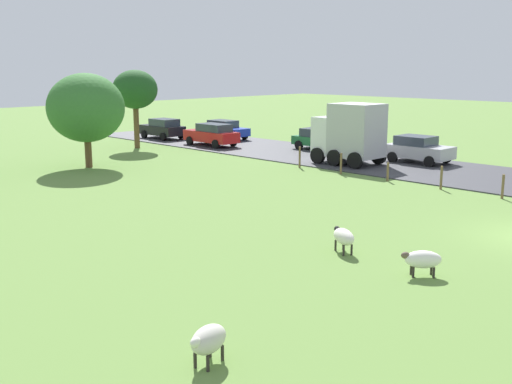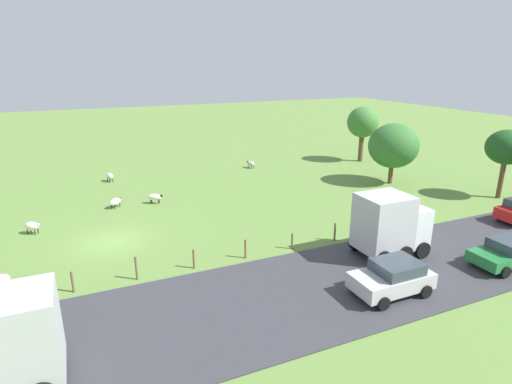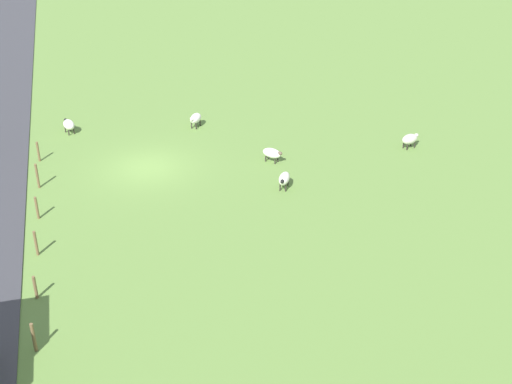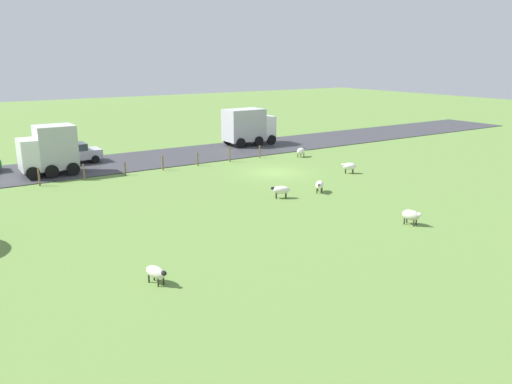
{
  "view_description": "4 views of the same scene",
  "coord_description": "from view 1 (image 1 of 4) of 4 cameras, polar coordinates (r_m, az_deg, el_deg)",
  "views": [
    {
      "loc": [
        -21.54,
        -7.48,
        5.9
      ],
      "look_at": [
        -5.31,
        8.77,
        1.16
      ],
      "focal_mm": 43.02,
      "sensor_mm": 36.0,
      "label": 1
    },
    {
      "loc": [
        25.41,
        -1.31,
        10.83
      ],
      "look_at": [
        -2.32,
        10.92,
        1.19
      ],
      "focal_mm": 29.15,
      "sensor_mm": 36.0,
      "label": 2
    },
    {
      "loc": [
        2.78,
        32.53,
        16.45
      ],
      "look_at": [
        -4.28,
        5.76,
        1.05
      ],
      "focal_mm": 48.81,
      "sensor_mm": 36.0,
      "label": 3
    },
    {
      "loc": [
        -31.07,
        22.11,
        8.6
      ],
      "look_at": [
        -6.25,
        5.82,
        0.69
      ],
      "focal_mm": 35.77,
      "sensor_mm": 36.0,
      "label": 4
    }
  ],
  "objects": [
    {
      "name": "sheep_0",
      "position": [
        19.86,
        8.14,
        -4.13
      ],
      "size": [
        0.97,
        1.24,
        0.79
      ],
      "color": "silver",
      "rests_on": "ground_plane"
    },
    {
      "name": "sheep_1",
      "position": [
        18.14,
        15.21,
        -6.08
      ],
      "size": [
        1.09,
        1.12,
        0.76
      ],
      "color": "white",
      "rests_on": "ground_plane"
    },
    {
      "name": "sheep_5",
      "position": [
        12.63,
        -4.46,
        -13.53
      ],
      "size": [
        1.13,
        0.79,
        0.81
      ],
      "color": "beige",
      "rests_on": "ground_plane"
    },
    {
      "name": "tree_0",
      "position": [
        37.21,
        -15.54,
        7.54
      ],
      "size": [
        4.45,
        4.45,
        5.49
      ],
      "color": "brown",
      "rests_on": "ground_plane"
    },
    {
      "name": "tree_2",
      "position": [
        45.31,
        -11.18,
        9.29
      ],
      "size": [
        3.21,
        3.21,
        5.62
      ],
      "color": "brown",
      "rests_on": "ground_plane"
    },
    {
      "name": "fence_post_2",
      "position": [
        29.74,
        21.97,
        0.47
      ],
      "size": [
        0.12,
        0.12,
        1.11
      ],
      "primitive_type": "cylinder",
      "color": "brown",
      "rests_on": "ground_plane"
    },
    {
      "name": "fence_post_3",
      "position": [
        31.01,
        16.85,
        1.28
      ],
      "size": [
        0.12,
        0.12,
        1.15
      ],
      "primitive_type": "cylinder",
      "color": "brown",
      "rests_on": "ground_plane"
    },
    {
      "name": "fence_post_4",
      "position": [
        32.54,
        12.15,
        1.86
      ],
      "size": [
        0.12,
        0.12,
        1.0
      ],
      "primitive_type": "cylinder",
      "color": "brown",
      "rests_on": "ground_plane"
    },
    {
      "name": "fence_post_5",
      "position": [
        34.23,
        7.91,
        2.63
      ],
      "size": [
        0.12,
        0.12,
        1.17
      ],
      "primitive_type": "cylinder",
      "color": "brown",
      "rests_on": "ground_plane"
    },
    {
      "name": "fence_post_6",
      "position": [
        36.11,
        4.08,
        3.25
      ],
      "size": [
        0.12,
        0.12,
        1.25
      ],
      "primitive_type": "cylinder",
      "color": "brown",
      "rests_on": "ground_plane"
    },
    {
      "name": "truck_1",
      "position": [
        37.36,
        8.73,
        5.44
      ],
      "size": [
        2.68,
        3.93,
        3.65
      ],
      "color": "white",
      "rests_on": "road_strip"
    },
    {
      "name": "car_0",
      "position": [
        45.68,
        -4.13,
        5.37
      ],
      "size": [
        1.92,
        4.52,
        1.65
      ],
      "color": "red",
      "rests_on": "road_strip"
    },
    {
      "name": "car_1",
      "position": [
        50.68,
        -8.66,
        5.88
      ],
      "size": [
        1.99,
        3.99,
        1.62
      ],
      "color": "black",
      "rests_on": "road_strip"
    },
    {
      "name": "car_2",
      "position": [
        43.54,
        6.11,
        4.93
      ],
      "size": [
        2.13,
        4.21,
        1.49
      ],
      "color": "#237238",
      "rests_on": "road_strip"
    },
    {
      "name": "car_3",
      "position": [
        49.93,
        -2.92,
        5.85
      ],
      "size": [
        1.94,
        4.07,
        1.5
      ],
      "color": "#1933B2",
      "rests_on": "road_strip"
    },
    {
      "name": "car_4",
      "position": [
        38.89,
        14.88,
        3.9
      ],
      "size": [
        2.22,
        3.87,
        1.63
      ],
      "color": "#B7B7BC",
      "rests_on": "road_strip"
    }
  ]
}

